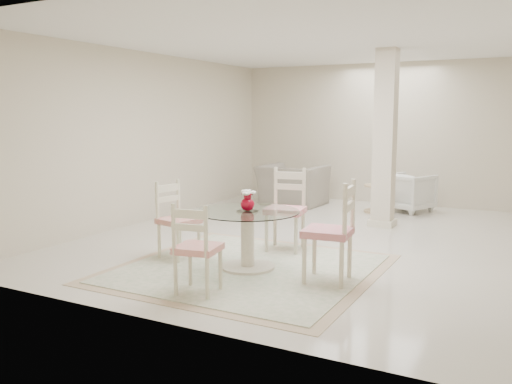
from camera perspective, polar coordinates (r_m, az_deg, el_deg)
The scene contains 13 objects.
ground at distance 7.63m, azimuth 6.95°, elevation -4.92°, with size 7.00×7.00×0.00m, color beige.
room_shell at distance 7.44m, azimuth 7.20°, elevation 9.14°, with size 6.02×7.02×2.71m.
column at distance 8.53m, azimuth 13.43°, elevation 5.46°, with size 0.30×0.30×2.70m, color beige.
area_rug at distance 6.13m, azimuth -0.88°, elevation -8.05°, with size 2.78×2.78×0.02m.
dining_table at distance 6.05m, azimuth -0.89°, elevation -5.04°, with size 1.15×1.15×0.66m.
red_vase at distance 5.96m, azimuth -0.90°, elevation -0.89°, with size 0.18×0.17×0.24m.
dining_chair_east at distance 5.57m, azimuth 8.34°, elevation -3.37°, with size 0.52×0.52×1.17m.
dining_chair_north at distance 6.89m, azimuth 3.26°, elevation -1.16°, with size 0.53×0.53×1.15m.
dining_chair_west at distance 6.57m, azimuth -8.54°, elevation -2.27°, with size 0.48×0.48×1.03m.
dining_chair_south at distance 5.17m, azimuth -6.43°, elevation -5.27°, with size 0.46×0.46×1.00m.
recliner_taupe at distance 10.38m, azimuth 3.87°, elevation 0.73°, with size 1.17×1.02×0.76m, color gray.
armchair_white at distance 10.06m, azimuth 15.78°, elevation -0.02°, with size 0.73×0.75×0.68m, color white.
side_table at distance 9.82m, azimuth 12.63°, elevation -0.78°, with size 0.47×0.47×0.49m.
Camera 1 is at (2.65, -6.95, 1.72)m, focal length 38.00 mm.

